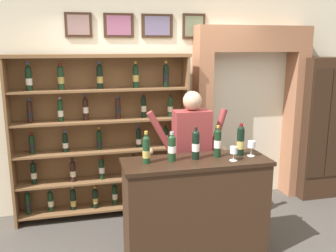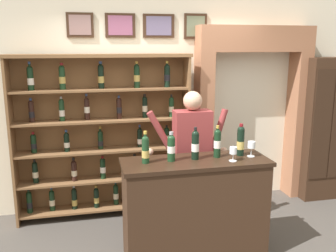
{
  "view_description": "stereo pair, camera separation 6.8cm",
  "coord_description": "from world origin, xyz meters",
  "px_view_note": "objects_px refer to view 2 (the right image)",
  "views": [
    {
      "loc": [
        -0.98,
        -3.27,
        2.13
      ],
      "look_at": [
        -0.1,
        0.37,
        1.31
      ],
      "focal_mm": 39.35,
      "sensor_mm": 36.0,
      "label": 1
    },
    {
      "loc": [
        -0.92,
        -3.29,
        2.13
      ],
      "look_at": [
        -0.1,
        0.37,
        1.31
      ],
      "focal_mm": 39.35,
      "sensor_mm": 36.0,
      "label": 2
    }
  ],
  "objects_px": {
    "shopkeeper": "(192,148)",
    "tasting_bottle_bianco": "(171,147)",
    "wine_shelf": "(103,133)",
    "tasting_bottle_rosso": "(195,144)",
    "tasting_bottle_prosecco": "(241,141)",
    "wine_glass_right": "(233,151)",
    "tasting_bottle_chianti": "(145,149)",
    "side_cabinet": "(321,129)",
    "tasting_counter": "(195,209)",
    "wine_glass_left": "(251,146)",
    "tasting_bottle_riserva": "(217,142)"
  },
  "relations": [
    {
      "from": "shopkeeper",
      "to": "tasting_bottle_bianco",
      "type": "bearing_deg",
      "value": -126.33
    },
    {
      "from": "wine_shelf",
      "to": "tasting_bottle_bianco",
      "type": "relative_size",
      "value": 7.54
    },
    {
      "from": "tasting_bottle_rosso",
      "to": "tasting_bottle_prosecco",
      "type": "height_order",
      "value": "tasting_bottle_prosecco"
    },
    {
      "from": "tasting_bottle_prosecco",
      "to": "wine_glass_right",
      "type": "xyz_separation_m",
      "value": [
        -0.14,
        -0.16,
        -0.06
      ]
    },
    {
      "from": "wine_shelf",
      "to": "tasting_bottle_chianti",
      "type": "relative_size",
      "value": 7.0
    },
    {
      "from": "shopkeeper",
      "to": "wine_glass_right",
      "type": "bearing_deg",
      "value": -68.42
    },
    {
      "from": "tasting_bottle_chianti",
      "to": "tasting_bottle_prosecco",
      "type": "bearing_deg",
      "value": 2.29
    },
    {
      "from": "shopkeeper",
      "to": "tasting_bottle_rosso",
      "type": "bearing_deg",
      "value": -102.43
    },
    {
      "from": "side_cabinet",
      "to": "tasting_counter",
      "type": "distance_m",
      "value": 2.52
    },
    {
      "from": "tasting_bottle_chianti",
      "to": "wine_glass_left",
      "type": "bearing_deg",
      "value": -1.36
    },
    {
      "from": "shopkeeper",
      "to": "wine_glass_left",
      "type": "relative_size",
      "value": 10.56
    },
    {
      "from": "shopkeeper",
      "to": "tasting_bottle_chianti",
      "type": "relative_size",
      "value": 5.3
    },
    {
      "from": "tasting_counter",
      "to": "wine_glass_right",
      "type": "xyz_separation_m",
      "value": [
        0.34,
        -0.11,
        0.61
      ]
    },
    {
      "from": "tasting_bottle_rosso",
      "to": "tasting_bottle_riserva",
      "type": "relative_size",
      "value": 1.0
    },
    {
      "from": "tasting_counter",
      "to": "wine_glass_left",
      "type": "height_order",
      "value": "wine_glass_left"
    },
    {
      "from": "wine_shelf",
      "to": "tasting_bottle_riserva",
      "type": "xyz_separation_m",
      "value": [
        1.07,
        -1.16,
        0.12
      ]
    },
    {
      "from": "shopkeeper",
      "to": "tasting_bottle_rosso",
      "type": "height_order",
      "value": "shopkeeper"
    },
    {
      "from": "tasting_bottle_bianco",
      "to": "tasting_bottle_rosso",
      "type": "height_order",
      "value": "tasting_bottle_rosso"
    },
    {
      "from": "tasting_bottle_riserva",
      "to": "tasting_bottle_prosecco",
      "type": "xyz_separation_m",
      "value": [
        0.25,
        0.01,
        0.0
      ]
    },
    {
      "from": "tasting_counter",
      "to": "wine_shelf",
      "type": "bearing_deg",
      "value": 124.35
    },
    {
      "from": "side_cabinet",
      "to": "tasting_bottle_chianti",
      "type": "xyz_separation_m",
      "value": [
        -2.67,
        -1.14,
        0.19
      ]
    },
    {
      "from": "tasting_counter",
      "to": "tasting_bottle_chianti",
      "type": "distance_m",
      "value": 0.82
    },
    {
      "from": "side_cabinet",
      "to": "wine_glass_right",
      "type": "xyz_separation_m",
      "value": [
        -1.84,
        -1.26,
        0.14
      ]
    },
    {
      "from": "wine_shelf",
      "to": "side_cabinet",
      "type": "distance_m",
      "value": 3.02
    },
    {
      "from": "shopkeeper",
      "to": "tasting_bottle_riserva",
      "type": "distance_m",
      "value": 0.49
    },
    {
      "from": "tasting_bottle_bianco",
      "to": "wine_glass_right",
      "type": "xyz_separation_m",
      "value": [
        0.58,
        -0.13,
        -0.04
      ]
    },
    {
      "from": "tasting_bottle_chianti",
      "to": "tasting_bottle_rosso",
      "type": "relative_size",
      "value": 0.97
    },
    {
      "from": "wine_shelf",
      "to": "side_cabinet",
      "type": "bearing_deg",
      "value": -1.13
    },
    {
      "from": "tasting_bottle_chianti",
      "to": "tasting_bottle_prosecco",
      "type": "distance_m",
      "value": 0.98
    },
    {
      "from": "shopkeeper",
      "to": "tasting_bottle_rosso",
      "type": "relative_size",
      "value": 5.12
    },
    {
      "from": "tasting_counter",
      "to": "side_cabinet",
      "type": "bearing_deg",
      "value": 27.88
    },
    {
      "from": "tasting_bottle_chianti",
      "to": "wine_glass_right",
      "type": "bearing_deg",
      "value": -8.6
    },
    {
      "from": "tasting_bottle_riserva",
      "to": "wine_glass_right",
      "type": "bearing_deg",
      "value": -55.9
    },
    {
      "from": "shopkeeper",
      "to": "tasting_bottle_chianti",
      "type": "xyz_separation_m",
      "value": [
        -0.6,
        -0.48,
        0.16
      ]
    },
    {
      "from": "shopkeeper",
      "to": "tasting_bottle_riserva",
      "type": "xyz_separation_m",
      "value": [
        0.13,
        -0.44,
        0.17
      ]
    },
    {
      "from": "wine_shelf",
      "to": "tasting_bottle_rosso",
      "type": "xyz_separation_m",
      "value": [
        0.83,
        -1.18,
        0.12
      ]
    },
    {
      "from": "tasting_bottle_riserva",
      "to": "tasting_bottle_prosecco",
      "type": "height_order",
      "value": "tasting_bottle_prosecco"
    },
    {
      "from": "tasting_bottle_riserva",
      "to": "wine_glass_left",
      "type": "distance_m",
      "value": 0.35
    },
    {
      "from": "tasting_bottle_riserva",
      "to": "wine_glass_right",
      "type": "height_order",
      "value": "tasting_bottle_riserva"
    },
    {
      "from": "tasting_bottle_rosso",
      "to": "tasting_bottle_chianti",
      "type": "bearing_deg",
      "value": -178.49
    },
    {
      "from": "tasting_counter",
      "to": "tasting_bottle_riserva",
      "type": "height_order",
      "value": "tasting_bottle_riserva"
    },
    {
      "from": "side_cabinet",
      "to": "tasting_bottle_rosso",
      "type": "height_order",
      "value": "side_cabinet"
    },
    {
      "from": "tasting_bottle_prosecco",
      "to": "tasting_bottle_rosso",
      "type": "bearing_deg",
      "value": -176.92
    },
    {
      "from": "tasting_bottle_prosecco",
      "to": "side_cabinet",
      "type": "bearing_deg",
      "value": 32.86
    },
    {
      "from": "tasting_bottle_chianti",
      "to": "wine_glass_right",
      "type": "distance_m",
      "value": 0.84
    },
    {
      "from": "tasting_counter",
      "to": "tasting_bottle_bianco",
      "type": "distance_m",
      "value": 0.7
    },
    {
      "from": "tasting_counter",
      "to": "wine_glass_right",
      "type": "height_order",
      "value": "wine_glass_right"
    },
    {
      "from": "tasting_bottle_riserva",
      "to": "tasting_bottle_prosecco",
      "type": "bearing_deg",
      "value": 1.93
    },
    {
      "from": "tasting_bottle_bianco",
      "to": "tasting_bottle_prosecco",
      "type": "xyz_separation_m",
      "value": [
        0.73,
        0.03,
        0.01
      ]
    },
    {
      "from": "shopkeeper",
      "to": "tasting_bottle_bianco",
      "type": "relative_size",
      "value": 5.7
    }
  ]
}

